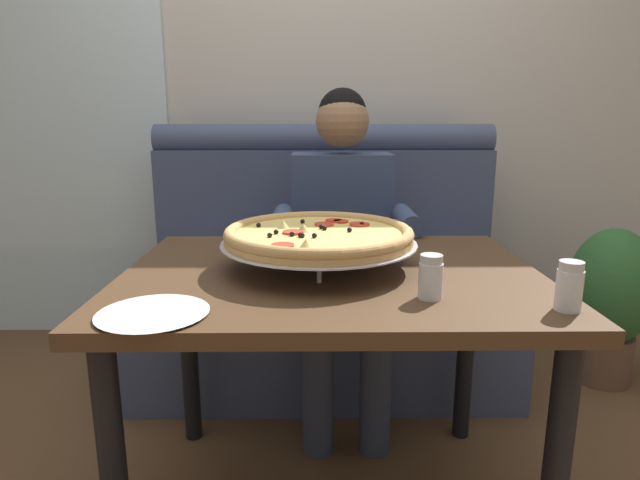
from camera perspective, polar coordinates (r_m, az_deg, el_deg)
back_wall_with_window at (r=2.88m, az=0.33°, el=17.84°), size 6.00×0.12×2.80m
window_panel at (r=3.10m, az=-26.67°, el=16.18°), size 1.10×0.02×2.80m
booth_bench at (r=2.43m, az=0.52°, el=-5.23°), size 1.60×0.78×1.13m
dining_table at (r=1.49m, az=1.23°, el=-6.87°), size 1.14×0.86×0.75m
diner_main at (r=2.09m, az=2.44°, el=0.61°), size 0.54×0.64×1.27m
pizza at (r=1.47m, az=-0.15°, el=0.47°), size 0.55×0.55×0.12m
shaker_parmesan at (r=1.27m, az=25.23°, el=-4.87°), size 0.06×0.06×0.11m
shaker_oregano at (r=1.25m, az=11.81°, el=-4.24°), size 0.06×0.06×0.11m
plate_near_left at (r=1.19m, az=-17.57°, el=-7.24°), size 0.24×0.24×0.02m
patio_chair at (r=3.72m, az=-18.54°, el=2.54°), size 0.40×0.40×0.86m
potted_plant at (r=2.66m, az=28.76°, el=-5.53°), size 0.36×0.36×0.70m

